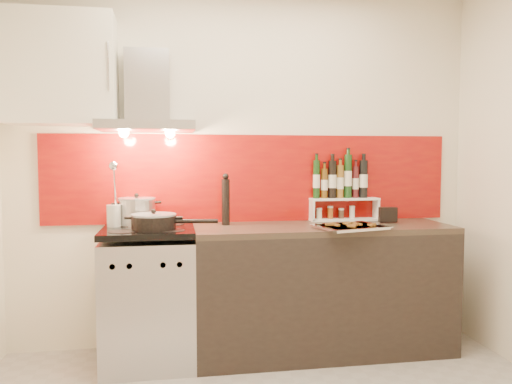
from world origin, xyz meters
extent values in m
cube|color=silver|center=(0.00, 1.40, 1.30)|extent=(3.40, 0.02, 2.60)
cube|color=maroon|center=(0.05, 1.39, 1.22)|extent=(3.00, 0.02, 0.64)
cube|color=#B7B7BA|center=(-0.70, 1.10, 0.42)|extent=(0.60, 0.60, 0.84)
cube|color=black|center=(-0.70, 0.81, 0.33)|extent=(0.50, 0.02, 0.40)
cube|color=#B7B7BA|center=(-0.70, 0.81, 0.72)|extent=(0.56, 0.02, 0.12)
cube|color=#FF190C|center=(-0.70, 0.81, 0.72)|extent=(0.10, 0.01, 0.04)
cube|color=black|center=(-0.70, 1.10, 0.89)|extent=(0.60, 0.60, 0.04)
cube|color=black|center=(0.50, 1.10, 0.43)|extent=(1.80, 0.60, 0.86)
cube|color=#2B231A|center=(0.50, 1.10, 0.88)|extent=(1.80, 0.60, 0.04)
cube|color=#B7B7BA|center=(-0.70, 1.15, 1.58)|extent=(0.62, 0.50, 0.06)
cube|color=#B7B7BA|center=(-0.70, 1.30, 1.86)|extent=(0.30, 0.18, 0.50)
sphere|color=#FFD18C|center=(-0.85, 1.15, 1.54)|extent=(0.07, 0.07, 0.07)
sphere|color=#FFD18C|center=(-0.55, 1.15, 1.54)|extent=(0.07, 0.07, 0.07)
cube|color=white|center=(-1.25, 1.22, 1.95)|extent=(0.70, 0.35, 0.72)
cylinder|color=#B7B7BA|center=(-0.78, 1.28, 1.00)|extent=(0.25, 0.25, 0.17)
cylinder|color=#99999E|center=(-0.78, 1.28, 1.09)|extent=(0.26, 0.26, 0.01)
sphere|color=black|center=(-0.78, 1.28, 1.11)|extent=(0.03, 0.03, 0.03)
cylinder|color=black|center=(-0.66, 1.01, 0.95)|extent=(0.28, 0.28, 0.09)
cylinder|color=#99999E|center=(-0.66, 1.01, 1.01)|extent=(0.29, 0.29, 0.01)
sphere|color=black|center=(-0.66, 1.01, 1.03)|extent=(0.03, 0.03, 0.03)
cylinder|color=black|center=(-0.38, 0.97, 0.96)|extent=(0.27, 0.07, 0.03)
cylinder|color=silver|center=(-0.93, 1.19, 0.98)|extent=(0.09, 0.09, 0.16)
cylinder|color=silver|center=(-0.92, 1.19, 1.18)|extent=(0.01, 0.07, 0.29)
sphere|color=silver|center=(-0.92, 1.13, 1.32)|extent=(0.06, 0.06, 0.06)
cylinder|color=black|center=(-0.17, 1.23, 1.06)|extent=(0.06, 0.06, 0.32)
sphere|color=black|center=(-0.17, 1.23, 1.24)|extent=(0.05, 0.05, 0.05)
cube|color=white|center=(0.74, 1.34, 0.91)|extent=(0.53, 0.14, 0.01)
cube|color=white|center=(0.48, 1.34, 0.98)|extent=(0.02, 0.14, 0.15)
cube|color=white|center=(0.99, 1.34, 0.98)|extent=(0.01, 0.14, 0.15)
cube|color=white|center=(0.74, 1.34, 1.06)|extent=(0.53, 0.14, 0.02)
cylinder|color=black|center=(0.52, 1.34, 1.21)|extent=(0.05, 0.05, 0.28)
cylinder|color=#55370E|center=(0.58, 1.34, 1.18)|extent=(0.05, 0.05, 0.22)
cylinder|color=black|center=(0.65, 1.34, 1.21)|extent=(0.06, 0.06, 0.28)
cylinder|color=brown|center=(0.71, 1.34, 1.19)|extent=(0.05, 0.05, 0.25)
cylinder|color=#143613|center=(0.77, 1.34, 1.23)|extent=(0.06, 0.06, 0.33)
cylinder|color=#461216|center=(0.83, 1.34, 1.19)|extent=(0.05, 0.05, 0.24)
cylinder|color=black|center=(0.89, 1.34, 1.21)|extent=(0.06, 0.06, 0.28)
cylinder|color=beige|center=(0.55, 1.34, 0.95)|extent=(0.04, 0.04, 0.07)
cylinder|color=#A2561B|center=(0.63, 1.34, 0.96)|extent=(0.04, 0.04, 0.08)
cylinder|color=#453022|center=(0.72, 1.34, 0.95)|extent=(0.04, 0.04, 0.06)
cylinder|color=white|center=(0.80, 1.34, 0.96)|extent=(0.04, 0.04, 0.08)
cube|color=black|center=(1.00, 1.14, 0.96)|extent=(0.13, 0.07, 0.11)
cube|color=silver|center=(0.63, 0.90, 0.91)|extent=(0.49, 0.42, 0.01)
cube|color=silver|center=(0.63, 0.90, 0.92)|extent=(0.51, 0.44, 0.01)
cube|color=red|center=(0.63, 0.90, 0.92)|extent=(0.44, 0.37, 0.01)
cube|color=brown|center=(0.49, 0.91, 0.93)|extent=(0.06, 0.02, 0.01)
cube|color=brown|center=(0.76, 0.84, 0.93)|extent=(0.04, 0.06, 0.01)
cube|color=brown|center=(0.75, 0.85, 0.93)|extent=(0.03, 0.06, 0.01)
cube|color=brown|center=(0.61, 0.87, 0.93)|extent=(0.03, 0.06, 0.01)
cube|color=brown|center=(0.52, 0.96, 0.93)|extent=(0.06, 0.04, 0.01)
cube|color=brown|center=(0.61, 0.82, 0.93)|extent=(0.05, 0.05, 0.01)
cube|color=brown|center=(0.62, 0.95, 0.93)|extent=(0.05, 0.05, 0.01)
cube|color=brown|center=(0.77, 0.88, 0.93)|extent=(0.06, 0.02, 0.01)
cube|color=brown|center=(0.67, 0.92, 0.93)|extent=(0.02, 0.06, 0.01)
cube|color=brown|center=(0.67, 0.97, 0.93)|extent=(0.06, 0.02, 0.01)
cube|color=brown|center=(0.53, 0.88, 0.93)|extent=(0.03, 0.06, 0.01)
cube|color=brown|center=(0.69, 0.90, 0.93)|extent=(0.04, 0.06, 0.01)
cube|color=brown|center=(0.64, 0.88, 0.93)|extent=(0.05, 0.05, 0.01)
cube|color=brown|center=(0.63, 0.89, 0.93)|extent=(0.06, 0.02, 0.01)
cube|color=brown|center=(0.61, 0.84, 0.93)|extent=(0.04, 0.06, 0.01)
cube|color=brown|center=(0.76, 0.84, 0.93)|extent=(0.04, 0.06, 0.01)
camera|label=1|loc=(-0.53, -2.25, 1.38)|focal=35.00mm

